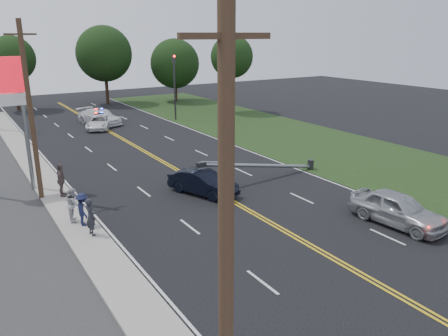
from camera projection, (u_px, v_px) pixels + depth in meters
ground at (300, 240)px, 20.42m from camera, size 120.00×120.00×0.00m
sidewalk at (64, 206)px, 24.21m from camera, size 1.80×70.00×0.12m
grass_verge at (343, 152)px, 35.38m from camera, size 12.00×80.00×0.01m
centerline_yellow at (197, 181)px, 28.50m from camera, size 0.36×80.00×0.00m
traffic_signal at (174, 82)px, 47.65m from camera, size 0.28×0.41×7.05m
fallen_streetlight at (267, 165)px, 28.75m from camera, size 9.36×0.44×1.91m
utility_pole_near at (226, 277)px, 7.77m from camera, size 1.60×0.28×10.00m
utility_pole_mid at (31, 113)px, 23.93m from camera, size 1.60×0.28×10.00m
tree_6 at (12, 59)px, 52.93m from camera, size 5.53×5.53×9.09m
tree_7 at (104, 54)px, 57.84m from camera, size 7.32×7.32×10.32m
tree_8 at (175, 64)px, 60.56m from camera, size 6.77×6.77×8.62m
tree_9 at (232, 57)px, 51.26m from camera, size 5.00×5.00×9.12m
crashed_sedan at (203, 183)px, 26.02m from camera, size 3.08×4.67×1.45m
waiting_sedan at (398, 209)px, 21.83m from camera, size 2.41×5.06×1.67m
emergency_a at (100, 123)px, 44.00m from camera, size 3.97×5.02×1.27m
emergency_b at (100, 117)px, 46.15m from camera, size 4.01×5.97×1.60m
bystander_a at (91, 217)px, 20.39m from camera, size 0.53×0.72×1.83m
bystander_b at (74, 204)px, 21.98m from camera, size 0.85×0.99×1.75m
bystander_c at (83, 209)px, 21.46m from camera, size 0.64×1.09×1.67m
bystander_d at (61, 180)px, 25.26m from camera, size 0.90×1.26×1.98m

